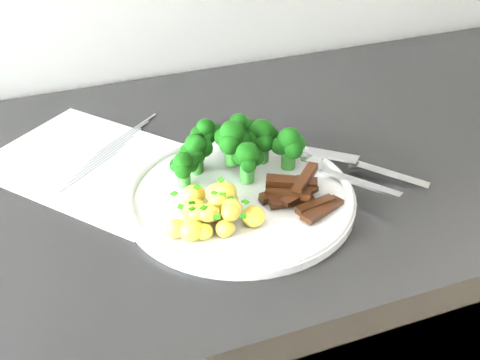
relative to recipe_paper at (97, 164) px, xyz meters
The scene contains 7 objects.
recipe_paper is the anchor object (origin of this frame).
plate 0.20m from the recipe_paper, 43.63° to the right, with size 0.27×0.27×0.02m.
broccoli 0.19m from the recipe_paper, 26.99° to the right, with size 0.17×0.11×0.07m.
potatoes 0.20m from the recipe_paper, 60.11° to the right, with size 0.11×0.10×0.04m.
beef_strips 0.27m from the recipe_paper, 40.08° to the right, with size 0.09×0.09×0.03m.
fork 0.31m from the recipe_paper, 29.55° to the right, with size 0.09×0.15×0.02m.
knife 0.34m from the recipe_paper, 24.39° to the right, with size 0.15×0.16×0.02m.
Camera 1 is at (-0.18, 1.06, 1.29)m, focal length 45.50 mm.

